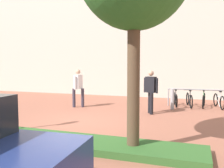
# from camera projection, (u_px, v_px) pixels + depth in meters

# --- Properties ---
(ground_plane) EXTENTS (60.00, 60.00, 0.00)m
(ground_plane) POSITION_uv_depth(u_px,v_px,m) (78.00, 122.00, 8.44)
(ground_plane) COLOR #9E5B47
(building_facade) EXTENTS (28.00, 1.20, 10.00)m
(building_facade) POSITION_uv_depth(u_px,v_px,m) (133.00, 14.00, 15.23)
(building_facade) COLOR beige
(building_facade) RESTS_ON ground
(planter_strip) EXTENTS (7.00, 1.10, 0.16)m
(planter_strip) POSITION_uv_depth(u_px,v_px,m) (60.00, 141.00, 6.21)
(planter_strip) COLOR #336028
(planter_strip) RESTS_ON ground
(bike_rack_cluster) EXTENTS (3.21, 1.64, 0.83)m
(bike_rack_cluster) POSITION_uv_depth(u_px,v_px,m) (204.00, 100.00, 11.33)
(bike_rack_cluster) COLOR #99999E
(bike_rack_cluster) RESTS_ON ground
(bollard_steel) EXTENTS (0.16, 0.16, 0.90)m
(bollard_steel) POSITION_uv_depth(u_px,v_px,m) (172.00, 99.00, 10.78)
(bollard_steel) COLOR #ADADB2
(bollard_steel) RESTS_ON ground
(person_shirt_white) EXTENTS (0.50, 0.61, 1.72)m
(person_shirt_white) POSITION_uv_depth(u_px,v_px,m) (78.00, 86.00, 11.33)
(person_shirt_white) COLOR #383342
(person_shirt_white) RESTS_ON ground
(person_suited_dark) EXTENTS (0.59, 0.38, 1.72)m
(person_suited_dark) POSITION_uv_depth(u_px,v_px,m) (151.00, 89.00, 9.84)
(person_suited_dark) COLOR black
(person_suited_dark) RESTS_ON ground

